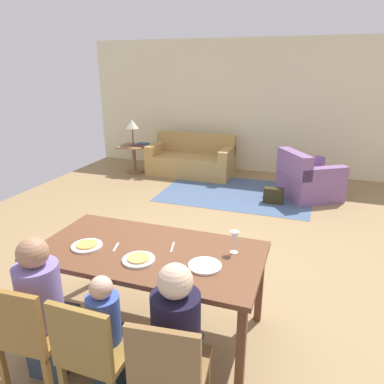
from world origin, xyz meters
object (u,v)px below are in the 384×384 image
(plate_near_man, at_px, (87,246))
(person_man, at_px, (46,312))
(person_child, at_px, (109,338))
(book_lower, at_px, (143,145))
(dining_chair_woman, at_px, (169,370))
(table_lamp, at_px, (132,125))
(person_woman, at_px, (178,346))
(armchair, at_px, (308,180))
(dining_chair_child, at_px, (93,349))
(couch, at_px, (192,160))
(book_upper, at_px, (143,144))
(plate_near_child, at_px, (139,260))
(wine_glass, at_px, (234,238))
(handbag, at_px, (274,196))
(dining_table, at_px, (149,258))
(dining_chair_man, at_px, (29,331))
(plate_near_woman, at_px, (205,266))
(side_table, at_px, (134,155))

(plate_near_man, height_order, person_man, person_man)
(person_child, relative_size, book_lower, 4.20)
(dining_chair_woman, xyz_separation_m, table_lamp, (-2.93, 5.13, 0.52))
(person_woman, height_order, armchair, person_woman)
(dining_chair_woman, bearing_deg, table_lamp, 119.77)
(dining_chair_child, relative_size, couch, 0.51)
(person_woman, bearing_deg, book_upper, 118.44)
(plate_near_man, xyz_separation_m, armchair, (1.64, 3.99, -0.45))
(plate_near_man, xyz_separation_m, person_woman, (1.00, -0.53, -0.26))
(book_lower, bearing_deg, plate_near_child, -63.88)
(wine_glass, relative_size, handbag, 0.58)
(wine_glass, relative_size, person_woman, 0.17)
(person_man, bearing_deg, book_lower, 108.90)
(person_child, bearing_deg, armchair, 75.95)
(dining_table, bearing_deg, book_lower, 117.05)
(dining_chair_child, distance_m, person_child, 0.18)
(dining_table, relative_size, person_child, 1.97)
(dining_chair_man, bearing_deg, dining_table, 58.97)
(handbag, bearing_deg, dining_chair_man, -104.91)
(plate_near_woman, bearing_deg, person_man, -151.26)
(dining_chair_man, distance_m, table_lamp, 5.50)
(dining_chair_child, xyz_separation_m, table_lamp, (-2.42, 5.13, 0.52))
(plate_near_man, bearing_deg, couch, 98.61)
(dining_table, height_order, person_woman, person_woman)
(plate_near_man, relative_size, person_child, 0.27)
(dining_table, height_order, person_man, person_man)
(dining_chair_woman, relative_size, couch, 0.51)
(person_woman, relative_size, armchair, 0.94)
(person_man, relative_size, table_lamp, 2.05)
(couch, xyz_separation_m, side_table, (-1.21, -0.26, 0.07))
(dining_chair_man, bearing_deg, person_woman, 9.97)
(wine_glass, height_order, person_man, person_man)
(plate_near_child, height_order, person_woman, person_woman)
(dining_chair_child, distance_m, book_upper, 5.63)
(dining_chair_woman, bearing_deg, couch, 107.72)
(dining_table, bearing_deg, person_woman, -52.62)
(couch, height_order, book_lower, couch)
(person_woman, distance_m, book_lower, 5.66)
(wine_glass, bearing_deg, book_upper, 124.52)
(plate_near_man, relative_size, dining_chair_woman, 0.29)
(dining_chair_child, xyz_separation_m, person_child, (0.00, 0.17, -0.06))
(side_table, bearing_deg, person_woman, -59.48)
(person_woman, distance_m, side_table, 5.75)
(book_lower, bearing_deg, dining_table, -62.95)
(handbag, bearing_deg, wine_glass, -89.51)
(couch, relative_size, handbag, 5.37)
(book_lower, bearing_deg, handbag, -17.94)
(plate_near_child, bearing_deg, wine_glass, 28.73)
(book_lower, bearing_deg, couch, 13.55)
(plate_near_woman, bearing_deg, plate_near_man, -178.86)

